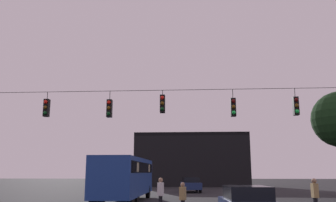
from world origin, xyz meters
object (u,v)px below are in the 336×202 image
at_px(city_bus, 126,175).
at_px(pedestrian_crossing_center, 161,193).
at_px(pedestrian_crossing_right, 183,198).
at_px(car_far_left, 191,184).
at_px(pedestrian_crossing_left, 315,195).

relative_size(city_bus, pedestrian_crossing_center, 6.21).
height_order(pedestrian_crossing_center, pedestrian_crossing_right, pedestrian_crossing_center).
bearing_deg(car_far_left, pedestrian_crossing_center, -94.37).
relative_size(pedestrian_crossing_left, pedestrian_crossing_right, 1.11).
distance_m(city_bus, pedestrian_crossing_left, 12.95).
distance_m(pedestrian_crossing_left, pedestrian_crossing_right, 6.25).
xyz_separation_m(city_bus, pedestrian_crossing_center, (3.05, -6.68, -0.85)).
bearing_deg(pedestrian_crossing_center, car_far_left, 85.63).
relative_size(car_far_left, pedestrian_crossing_right, 2.82).
bearing_deg(pedestrian_crossing_center, city_bus, 114.55).
bearing_deg(city_bus, car_far_left, 70.38).
height_order(city_bus, pedestrian_crossing_center, city_bus).
bearing_deg(car_far_left, city_bus, -109.62).
height_order(pedestrian_crossing_left, pedestrian_crossing_center, pedestrian_crossing_center).
height_order(car_far_left, pedestrian_crossing_right, pedestrian_crossing_right).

